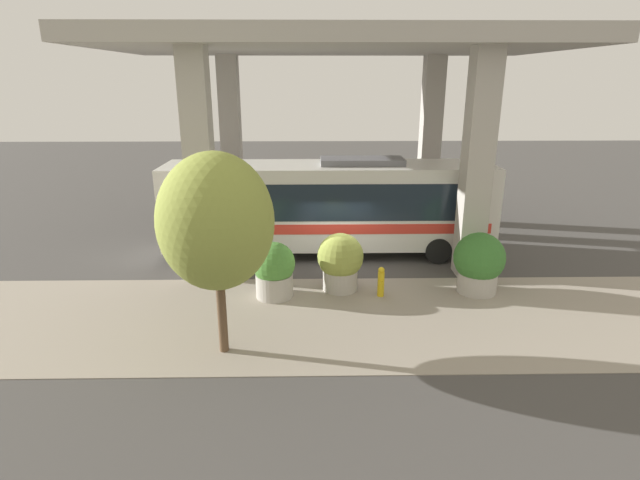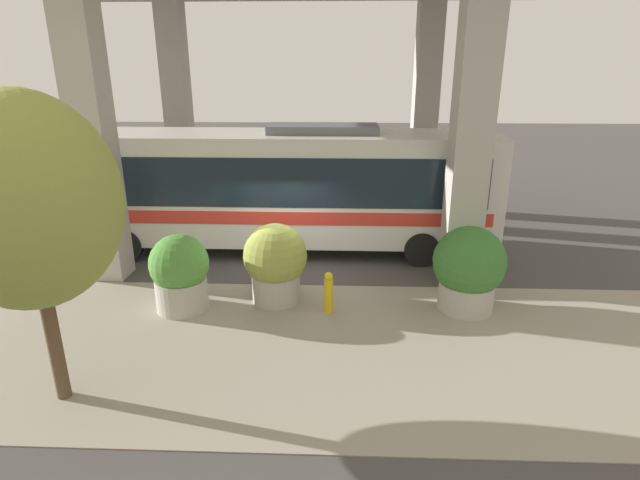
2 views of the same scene
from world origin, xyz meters
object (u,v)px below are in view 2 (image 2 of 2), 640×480
(fire_hydrant, at_px, (329,292))
(street_tree_near, at_px, (26,203))
(planter_middle, at_px, (469,269))
(bus, at_px, (281,184))
(planter_front, at_px, (180,273))
(planter_back, at_px, (275,262))

(fire_hydrant, relative_size, street_tree_near, 0.20)
(planter_middle, bearing_deg, fire_hydrant, 94.99)
(fire_hydrant, xyz_separation_m, planter_middle, (0.28, -3.21, 0.52))
(bus, distance_m, planter_middle, 6.28)
(fire_hydrant, relative_size, planter_middle, 0.50)
(planter_front, bearing_deg, bus, -24.10)
(bus, relative_size, street_tree_near, 2.45)
(bus, bearing_deg, planter_middle, -130.04)
(planter_back, bearing_deg, fire_hydrant, -114.18)
(bus, distance_m, planter_back, 3.85)
(fire_hydrant, bearing_deg, street_tree_near, 126.36)
(planter_middle, distance_m, planter_back, 4.50)
(fire_hydrant, distance_m, street_tree_near, 6.33)
(bus, distance_m, planter_front, 4.77)
(fire_hydrant, height_order, street_tree_near, street_tree_near)
(fire_hydrant, height_order, planter_front, planter_front)
(bus, bearing_deg, fire_hydrant, -160.19)
(planter_front, distance_m, street_tree_near, 4.36)
(street_tree_near, bearing_deg, fire_hydrant, -53.64)
(planter_middle, height_order, street_tree_near, street_tree_near)
(fire_hydrant, bearing_deg, planter_middle, -85.01)
(fire_hydrant, height_order, planter_back, planter_back)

